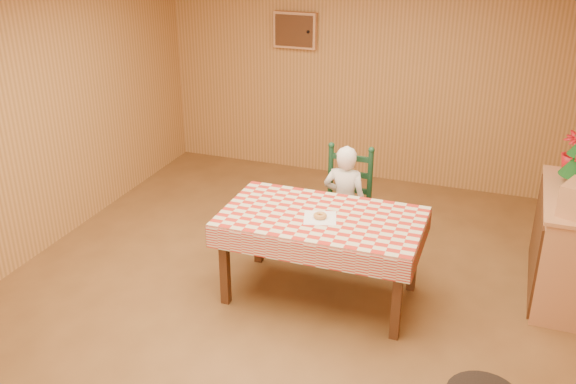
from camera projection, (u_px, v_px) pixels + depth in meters
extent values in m
plane|color=brown|center=(280.00, 303.00, 5.45)|extent=(6.00, 6.00, 0.00)
cube|color=#B47E41|center=(369.00, 73.00, 7.49)|extent=(5.00, 0.10, 2.60)
cube|color=#B47E41|center=(16.00, 126.00, 5.69)|extent=(0.10, 6.00, 2.60)
cube|color=tan|center=(295.00, 30.00, 7.54)|extent=(0.52, 0.08, 0.42)
cube|color=#4C2A14|center=(294.00, 31.00, 7.50)|extent=(0.46, 0.02, 0.36)
sphere|color=black|center=(308.00, 32.00, 7.43)|extent=(0.04, 0.04, 0.04)
cube|color=#4C2A14|center=(322.00, 221.00, 5.26)|extent=(1.60, 0.90, 0.06)
cube|color=#4C2A14|center=(225.00, 267.00, 5.32)|extent=(0.07, 0.07, 0.69)
cube|color=#4C2A14|center=(397.00, 300.00, 4.87)|extent=(0.07, 0.07, 0.69)
cube|color=#4C2A14|center=(259.00, 228.00, 5.96)|extent=(0.07, 0.07, 0.69)
cube|color=#4C2A14|center=(413.00, 255.00, 5.51)|extent=(0.07, 0.07, 0.69)
cube|color=#B32517|center=(322.00, 217.00, 5.25)|extent=(1.64, 0.94, 0.02)
cube|color=#B32517|center=(303.00, 254.00, 4.88)|extent=(1.64, 0.02, 0.18)
cube|color=#B32517|center=(337.00, 205.00, 5.69)|extent=(1.64, 0.02, 0.18)
cube|color=#2C5326|center=(231.00, 213.00, 5.54)|extent=(0.02, 0.94, 0.18)
cube|color=#2C5326|center=(421.00, 244.00, 5.03)|extent=(0.02, 0.94, 0.18)
cube|color=#10311B|center=(344.00, 216.00, 6.01)|extent=(0.44, 0.40, 0.04)
cylinder|color=#10311B|center=(319.00, 242.00, 6.01)|extent=(0.04, 0.04, 0.41)
cylinder|color=#10311B|center=(358.00, 248.00, 5.89)|extent=(0.04, 0.04, 0.41)
cylinder|color=#10311B|center=(329.00, 226.00, 6.30)|extent=(0.04, 0.04, 0.41)
cylinder|color=#10311B|center=(367.00, 232.00, 6.19)|extent=(0.04, 0.04, 0.41)
cylinder|color=#10311B|center=(331.00, 175.00, 6.08)|extent=(0.05, 0.05, 0.60)
sphere|color=#10311B|center=(331.00, 145.00, 5.96)|extent=(0.06, 0.06, 0.06)
cylinder|color=#10311B|center=(370.00, 180.00, 5.96)|extent=(0.05, 0.05, 0.60)
sphere|color=#10311B|center=(371.00, 150.00, 5.84)|extent=(0.06, 0.06, 0.06)
cube|color=#10311B|center=(349.00, 189.00, 6.07)|extent=(0.38, 0.03, 0.05)
cube|color=#10311B|center=(350.00, 174.00, 6.01)|extent=(0.38, 0.03, 0.05)
cube|color=#10311B|center=(351.00, 158.00, 5.94)|extent=(0.38, 0.03, 0.05)
imported|color=silver|center=(344.00, 203.00, 5.95)|extent=(0.41, 0.27, 1.12)
cube|color=white|center=(320.00, 218.00, 5.20)|extent=(0.32, 0.32, 0.00)
torus|color=#C38946|center=(320.00, 216.00, 5.19)|extent=(0.12, 0.12, 0.04)
cube|color=tan|center=(568.00, 247.00, 5.42)|extent=(0.50, 1.20, 0.90)
cube|color=#4C2A14|center=(536.00, 242.00, 5.50)|extent=(0.02, 1.20, 0.80)
sphere|color=#A90F16|center=(575.00, 148.00, 5.38)|extent=(0.04, 0.04, 0.04)
imported|color=#A90F16|center=(573.00, 151.00, 5.64)|extent=(0.26, 0.26, 0.36)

